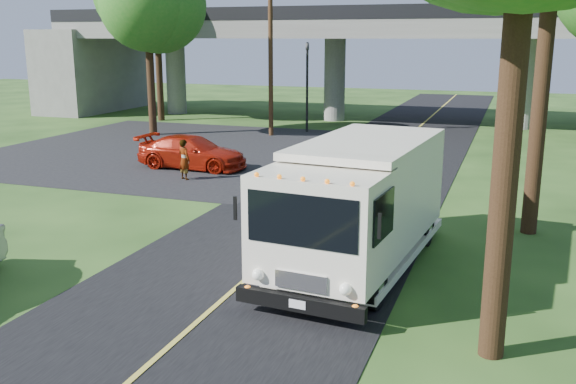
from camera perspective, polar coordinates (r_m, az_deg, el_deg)
The scene contains 11 objects.
ground at distance 12.67m, azimuth -8.94°, elevation -12.19°, with size 120.00×120.00×0.00m, color #213D16.
road at distance 21.45m, azimuth 3.80°, elevation -1.20°, with size 7.00×90.00×0.02m, color black.
parking_lot at distance 32.98m, azimuth -10.99°, elevation 3.80°, with size 16.00×18.00×0.01m, color black.
lane_line at distance 21.44m, azimuth 3.80°, elevation -1.15°, with size 0.12×90.00×0.01m, color gold.
overpass at distance 42.35m, azimuth 12.23°, elevation 12.05°, with size 54.00×10.00×7.30m.
traffic_signal at distance 37.86m, azimuth 1.72°, elevation 10.14°, with size 0.18×0.22×5.20m.
utility_pole at distance 36.42m, azimuth -1.56°, elevation 12.20°, with size 1.60×0.26×9.00m.
tree_left_far at distance 43.98m, azimuth -11.52°, elevation 15.91°, with size 5.26×5.16×9.89m.
step_van at distance 15.45m, azimuth 6.31°, elevation -0.79°, with size 3.31×7.48×3.05m.
red_sedan at distance 27.72m, azimuth -8.50°, elevation 3.51°, with size 1.95×4.79×1.39m, color #9B1809.
pedestrian at distance 25.48m, azimuth -9.21°, elevation 2.86°, with size 0.59×0.39×1.61m, color gray.
Camera 1 is at (5.58, -9.97, 5.48)m, focal length 40.00 mm.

